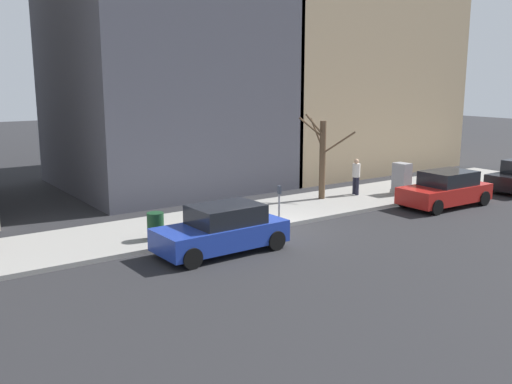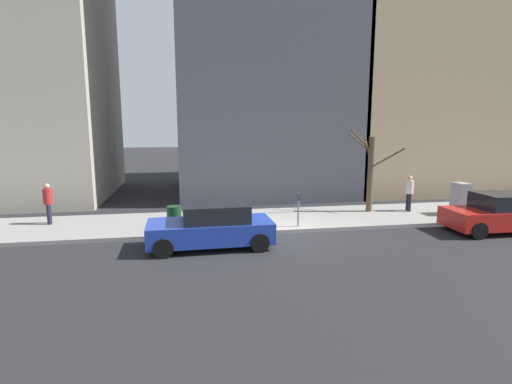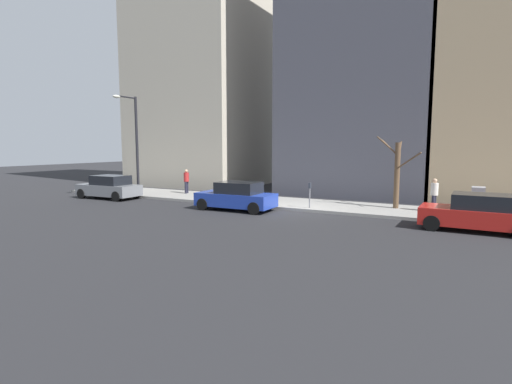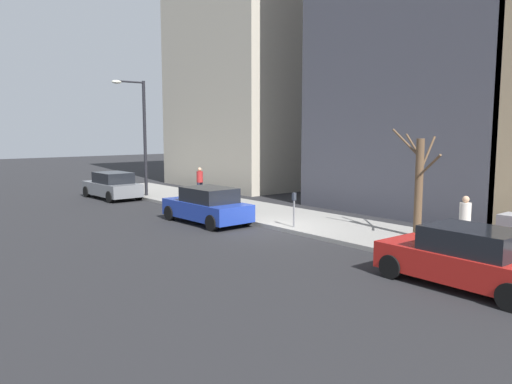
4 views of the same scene
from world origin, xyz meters
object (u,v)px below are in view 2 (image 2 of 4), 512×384
parked_car_blue (212,226)px  pedestrian_near_meter (409,191)px  parking_meter (298,206)px  pedestrian_midblock (48,201)px  trash_bin (174,218)px  parked_car_red (502,213)px  office_tower_left (416,61)px  office_block_center (260,33)px  bare_tree (370,171)px  utility_box (461,199)px

parked_car_blue → pedestrian_near_meter: pedestrian_near_meter is taller
parking_meter → pedestrian_midblock: bearing=77.6°
parking_meter → trash_bin: (0.45, 4.84, -0.38)m
parked_car_red → pedestrian_midblock: (3.75, 17.67, 0.35)m
pedestrian_midblock → office_tower_left: (9.36, -21.49, 7.37)m
office_tower_left → office_block_center: 11.43m
parked_car_blue → parking_meter: parked_car_blue is taller
parking_meter → bare_tree: bearing=-61.8°
parked_car_blue → pedestrian_midblock: (3.82, 6.37, 0.35)m
trash_bin → pedestrian_near_meter: 10.83m
parking_meter → pedestrian_midblock: pedestrian_midblock is taller
trash_bin → utility_box: bearing=-88.2°
bare_tree → office_tower_left: bearing=-39.0°
bare_tree → office_block_center: office_block_center is taller
office_tower_left → pedestrian_near_meter: bearing=149.3°
office_tower_left → pedestrian_midblock: bearing=113.5°
bare_tree → trash_bin: (-1.71, 8.86, -1.43)m
parked_car_blue → pedestrian_near_meter: bearing=-70.6°
trash_bin → parked_car_blue: bearing=-147.9°
pedestrian_near_meter → office_block_center: office_block_center is taller
parked_car_red → bare_tree: 5.45m
parking_meter → pedestrian_near_meter: pedestrian_near_meter is taller
bare_tree → office_block_center: (7.91, 3.71, 7.55)m
utility_box → office_tower_left: size_ratio=0.08×
office_tower_left → parking_meter: bearing=134.8°
parked_car_red → pedestrian_midblock: pedestrian_midblock is taller
utility_box → pedestrian_midblock: size_ratio=0.86×
parked_car_blue → bare_tree: (3.80, -7.55, 1.29)m
pedestrian_midblock → office_block_center: office_block_center is taller
bare_tree → office_block_center: size_ratio=0.20×
parked_car_blue → trash_bin: (2.10, 1.31, -0.14)m
bare_tree → parked_car_red: bearing=-134.9°
office_tower_left → bare_tree: bearing=141.0°
bare_tree → utility_box: bearing=-109.1°
parked_car_blue → pedestrian_midblock: size_ratio=2.55×
parked_car_red → parking_meter: bearing=79.8°
parked_car_blue → trash_bin: 2.48m
utility_box → pedestrian_midblock: pedestrian_midblock is taller
bare_tree → pedestrian_midblock: bare_tree is taller
parked_car_red → parked_car_blue: bearing=91.7°
trash_bin → office_block_center: size_ratio=0.05×
parked_car_blue → office_block_center: office_block_center is taller
utility_box → office_tower_left: office_tower_left is taller
parking_meter → trash_bin: bearing=84.7°
utility_box → office_block_center: office_block_center is taller
utility_box → pedestrian_near_meter: 2.19m
trash_bin → parking_meter: bearing=-95.3°
parking_meter → trash_bin: 4.87m
parked_car_red → parking_meter: parked_car_red is taller
bare_tree → pedestrian_midblock: 13.94m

